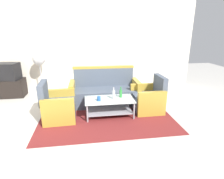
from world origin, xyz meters
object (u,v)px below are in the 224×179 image
object	(u,v)px
coffee_table	(109,105)
bottle_green	(121,93)
television	(8,71)
armchair_left	(58,107)
couch	(105,92)
bottle_clear	(114,94)
cup	(99,99)
pedestal_fan	(39,62)
tv_stand	(11,88)
armchair_right	(148,99)

from	to	relation	value
coffee_table	bottle_green	world-z (taller)	bottle_green
coffee_table	television	size ratio (longest dim) A/B	1.64
armchair_left	bottle_green	xyz separation A→B (m)	(1.42, 0.08, 0.22)
coffee_table	television	distance (m)	3.26
couch	bottle_clear	bearing A→B (deg)	99.95
cup	pedestal_fan	distance (m)	2.50
bottle_green	tv_stand	world-z (taller)	bottle_green
armchair_right	television	size ratio (longest dim) A/B	1.27
coffee_table	pedestal_fan	distance (m)	2.66
tv_stand	armchair_right	bearing A→B (deg)	-22.69
bottle_green	cup	world-z (taller)	bottle_green
cup	tv_stand	world-z (taller)	tv_stand
armchair_left	bottle_clear	bearing A→B (deg)	87.65
armchair_left	bottle_green	world-z (taller)	armchair_left
bottle_green	couch	bearing A→B (deg)	114.06
armchair_right	coffee_table	distance (m)	1.00
armchair_right	coffee_table	bearing A→B (deg)	99.45
couch	coffee_table	xyz separation A→B (m)	(0.02, -0.76, -0.04)
armchair_left	television	world-z (taller)	television
tv_stand	pedestal_fan	size ratio (longest dim) A/B	0.63
couch	tv_stand	bearing A→B (deg)	-18.85
tv_stand	pedestal_fan	world-z (taller)	pedestal_fan
television	bottle_clear	bearing A→B (deg)	159.23
tv_stand	pedestal_fan	distance (m)	1.17
cup	television	world-z (taller)	television
armchair_right	coffee_table	xyz separation A→B (m)	(-0.98, -0.17, -0.02)
armchair_left	armchair_right	bearing A→B (deg)	92.18
coffee_table	cup	world-z (taller)	cup
bottle_green	tv_stand	xyz separation A→B (m)	(-3.00, 1.63, -0.24)
bottle_clear	pedestal_fan	distance (m)	2.67
couch	pedestal_fan	size ratio (longest dim) A/B	1.43
bottle_clear	television	bearing A→B (deg)	148.68
armchair_right	tv_stand	world-z (taller)	armchair_right
bottle_clear	armchair_right	bearing A→B (deg)	10.65
couch	bottle_green	bearing A→B (deg)	114.84
coffee_table	cup	xyz separation A→B (m)	(-0.24, -0.07, 0.19)
couch	armchair_right	world-z (taller)	couch
armchair_right	cup	xyz separation A→B (m)	(-1.23, -0.24, 0.17)
coffee_table	bottle_clear	bearing A→B (deg)	3.10
bottle_clear	tv_stand	world-z (taller)	bottle_clear
couch	cup	distance (m)	0.87
coffee_table	television	xyz separation A→B (m)	(-2.73, 1.73, 0.49)
coffee_table	tv_stand	xyz separation A→B (m)	(-2.73, 1.72, -0.01)
coffee_table	cup	bearing A→B (deg)	-164.56
coffee_table	television	bearing A→B (deg)	147.68
couch	bottle_clear	xyz separation A→B (m)	(0.12, -0.75, 0.20)
bottle_clear	pedestal_fan	world-z (taller)	pedestal_fan
couch	armchair_right	distance (m)	1.16
bottle_clear	pedestal_fan	xyz separation A→B (m)	(-1.94, 1.77, 0.50)
bottle_green	cup	xyz separation A→B (m)	(-0.52, -0.16, -0.04)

